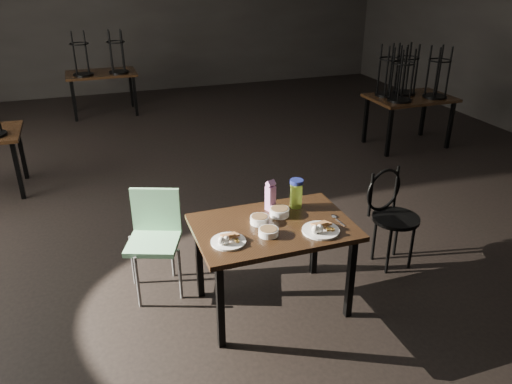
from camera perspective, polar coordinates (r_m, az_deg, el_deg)
name	(u,v)px	position (r m, az deg, el deg)	size (l,w,h in m)	color
main_table	(273,234)	(3.84, 1.98, -4.82)	(1.20, 0.80, 0.75)	black
plate_left	(228,240)	(3.57, -3.20, -5.49)	(0.25, 0.25, 0.08)	white
plate_right	(321,229)	(3.73, 7.41, -4.18)	(0.28, 0.28, 0.09)	white
bowl_near	(259,219)	(3.81, 0.40, -3.16)	(0.14, 0.14, 0.06)	white
bowl_far	(279,212)	(3.92, 2.69, -2.26)	(0.15, 0.15, 0.06)	white
bowl_big	(268,232)	(3.65, 1.43, -4.55)	(0.15, 0.15, 0.05)	white
juice_carton	(271,196)	(3.97, 1.67, -0.49)	(0.08, 0.08, 0.26)	#971B85
water_bottle	(296,193)	(4.03, 4.62, -0.12)	(0.13, 0.13, 0.24)	#BEF046
spoon	(335,217)	(3.95, 9.02, -2.85)	(0.05, 0.20, 0.01)	silver
bentwood_chair	(391,210)	(4.66, 15.14, -2.01)	(0.45, 0.45, 0.89)	black
school_chair	(155,233)	(4.22, -11.52, -4.56)	(0.53, 0.53, 0.88)	#6EAC7F
bg_table_right	(409,93)	(7.74, 17.10, 10.73)	(1.20, 0.80, 1.48)	black
bg_table_far	(101,73)	(9.45, -17.30, 12.89)	(1.20, 0.80, 1.48)	black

